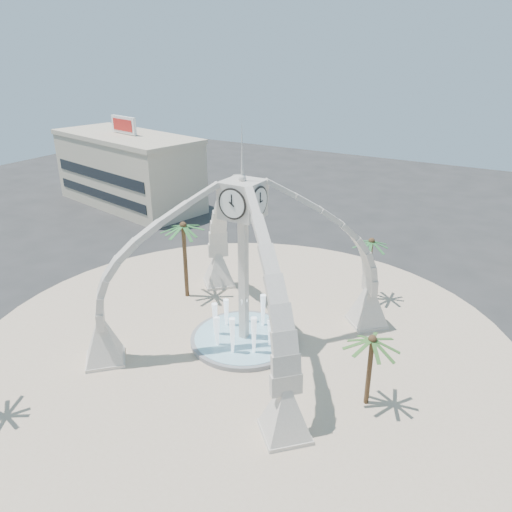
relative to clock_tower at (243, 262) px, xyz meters
The scene contains 8 objects.
ground 6.49m from the clock_tower, 90.00° to the left, with size 140.00×140.00×0.00m, color #282828.
plaza 6.46m from the clock_tower, 90.00° to the left, with size 40.00×40.00×0.06m, color #C5AE93.
clock_tower is the anchor object (origin of this frame).
fountain 6.20m from the clock_tower, 90.00° to the left, with size 8.00×8.00×3.62m.
building_nw 38.87m from the clock_tower, 145.49° to the left, with size 23.75×13.73×11.90m.
palm_east 10.59m from the clock_tower, 12.02° to the right, with size 4.17×4.17×5.25m.
palm_west 8.96m from the clock_tower, 155.74° to the left, with size 3.81×3.81×7.34m.
palm_north 12.58m from the clock_tower, 63.13° to the left, with size 3.94×3.94×6.07m.
Camera 1 is at (16.88, -27.09, 20.47)m, focal length 35.00 mm.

